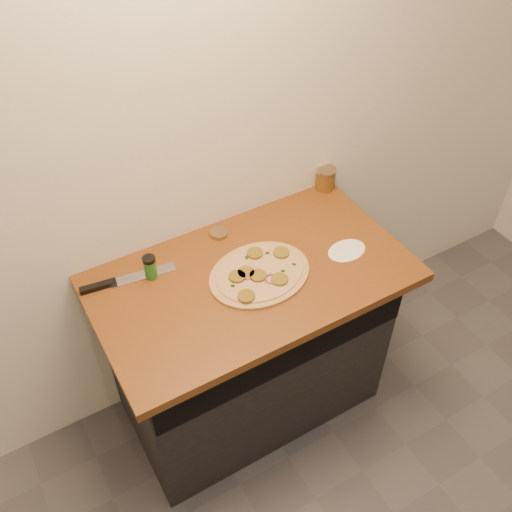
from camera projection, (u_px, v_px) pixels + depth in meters
cabinet at (248, 344)px, 2.50m from camera, size 1.10×0.60×0.86m
countertop at (251, 277)px, 2.17m from camera, size 1.20×0.70×0.04m
pizza at (259, 274)px, 2.14m from camera, size 0.43×0.43×0.03m
chefs_knife at (120, 281)px, 2.11m from camera, size 0.36×0.08×0.02m
mason_jar_lid at (219, 233)px, 2.30m from camera, size 0.08×0.08×0.02m
salsa_jar at (325, 178)px, 2.50m from camera, size 0.09×0.09×0.10m
spice_shaker at (150, 267)px, 2.11m from camera, size 0.05×0.05×0.10m
flour_spill at (347, 250)px, 2.24m from camera, size 0.18×0.18×0.00m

